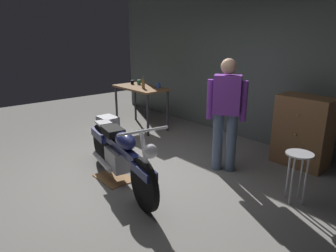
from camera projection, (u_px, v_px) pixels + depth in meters
ground_plane at (131, 178)px, 4.36m from camera, size 12.00×12.00×0.00m
back_wall at (253, 58)px, 5.65m from camera, size 8.00×0.12×3.10m
workbench at (141, 92)px, 6.52m from camera, size 1.30×0.64×0.90m
motorcycle at (119, 153)px, 4.09m from camera, size 2.16×0.72×1.00m
person_standing at (226, 111)px, 4.38m from camera, size 0.49×0.39×1.67m
shop_stool at (298, 164)px, 3.62m from camera, size 0.32×0.32×0.64m
wooden_dresser at (303, 131)px, 4.67m from camera, size 0.80×0.47×1.10m
drip_tray at (114, 178)px, 4.36m from camera, size 0.56×0.40×0.01m
storage_bin at (108, 125)px, 6.35m from camera, size 0.44×0.32×0.34m
mug_green_speckled at (139, 82)px, 6.80m from camera, size 0.11×0.08×0.10m
mug_blue_enamel at (158, 85)px, 6.36m from camera, size 0.12×0.09×0.10m
mug_black_matte at (132, 82)px, 6.83m from camera, size 0.10×0.07×0.09m
bottle at (143, 84)px, 6.29m from camera, size 0.06×0.06×0.24m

